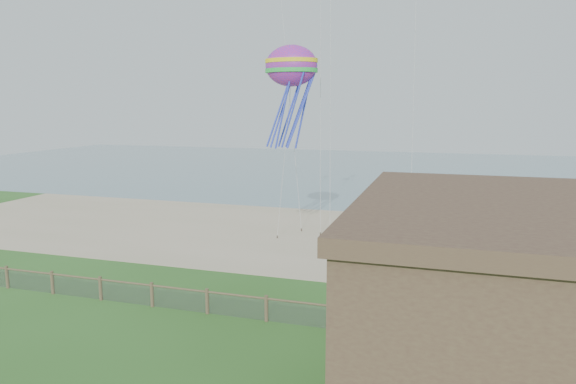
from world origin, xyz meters
name	(u,v)px	position (x,y,z in m)	size (l,w,h in m)	color
sand_beach	(337,238)	(0.00, 22.00, 0.00)	(72.00, 20.00, 0.02)	tan
ocean	(394,170)	(0.00, 66.00, 0.00)	(160.00, 68.00, 0.02)	slate
chainlink_fence	(266,310)	(0.00, 6.00, 0.55)	(36.20, 0.20, 1.25)	brown
picnic_table	(373,338)	(5.03, 5.00, 0.33)	(1.56, 1.18, 0.66)	brown
octopus_kite	(291,95)	(-2.29, 17.56, 10.58)	(3.51, 2.47, 7.22)	#FF2845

